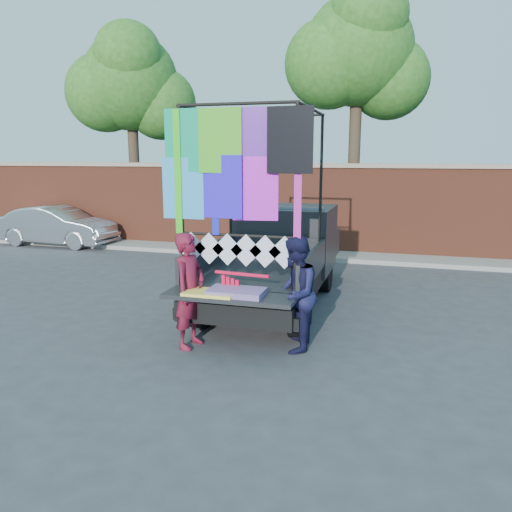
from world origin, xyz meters
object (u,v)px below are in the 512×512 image
(sedan, at_px, (57,226))
(woman, at_px, (190,291))
(pickup_truck, at_px, (280,253))
(man, at_px, (295,294))

(sedan, distance_m, woman, 10.19)
(pickup_truck, distance_m, woman, 3.12)
(woman, height_order, man, woman)
(woman, bearing_deg, sedan, 55.77)
(woman, bearing_deg, pickup_truck, -4.13)
(sedan, relative_size, man, 2.23)
(pickup_truck, relative_size, sedan, 1.48)
(sedan, height_order, man, man)
(pickup_truck, distance_m, sedan, 9.04)
(man, bearing_deg, woman, -85.49)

